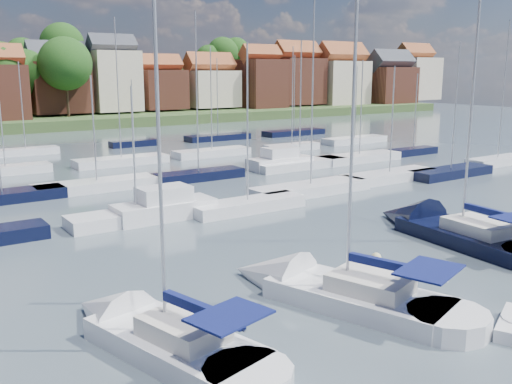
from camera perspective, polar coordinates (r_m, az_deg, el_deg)
ground at (r=59.89m, az=-12.69°, el=2.13°), size 260.00×260.00×0.00m
sailboat_left at (r=22.13m, az=-10.37°, el=-13.91°), size 5.56×11.55×15.19m
sailboat_centre at (r=26.00m, az=7.02°, el=-9.77°), size 6.89×12.72×16.69m
sailboat_navy at (r=37.10m, az=18.30°, el=-3.64°), size 4.90×14.11×19.05m
buoy_c at (r=23.90m, az=12.60°, el=-12.92°), size 0.42×0.42×0.42m
buoy_e at (r=31.65m, az=11.93°, el=-6.60°), size 0.55×0.55×0.55m
marina_field at (r=56.16m, az=-9.07°, el=2.08°), size 79.62×41.41×15.93m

